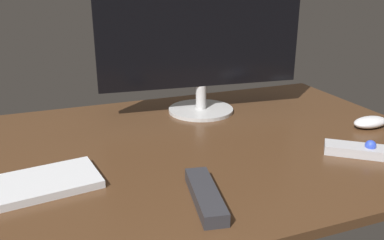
# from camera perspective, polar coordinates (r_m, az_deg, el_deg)

# --- Properties ---
(desk) EXTENTS (1.40, 0.84, 0.02)m
(desk) POSITION_cam_1_polar(r_m,az_deg,el_deg) (1.02, -3.69, -4.42)
(desk) COLOR #4C301C
(desk) RESTS_ON ground
(monitor) EXTENTS (0.62, 0.20, 0.38)m
(monitor) POSITION_cam_1_polar(r_m,az_deg,el_deg) (1.23, 1.32, 10.58)
(monitor) COLOR silver
(monitor) RESTS_ON desk
(keyboard) EXTENTS (0.39, 0.18, 0.02)m
(keyboard) POSITION_cam_1_polar(r_m,az_deg,el_deg) (0.88, -25.28, -9.14)
(keyboard) COLOR silver
(keyboard) RESTS_ON desk
(computer_mouse) EXTENTS (0.11, 0.06, 0.03)m
(computer_mouse) POSITION_cam_1_polar(r_m,az_deg,el_deg) (1.24, 23.70, -0.28)
(computer_mouse) COLOR silver
(computer_mouse) RESTS_ON desk
(media_remote) EXTENTS (0.16, 0.14, 0.04)m
(media_remote) POSITION_cam_1_polar(r_m,az_deg,el_deg) (1.05, 22.43, -3.89)
(media_remote) COLOR #B7B7BC
(media_remote) RESTS_ON desk
(tv_remote) EXTENTS (0.08, 0.19, 0.03)m
(tv_remote) POSITION_cam_1_polar(r_m,az_deg,el_deg) (0.78, 1.87, -10.48)
(tv_remote) COLOR #2D2D33
(tv_remote) RESTS_ON desk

